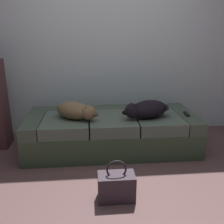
% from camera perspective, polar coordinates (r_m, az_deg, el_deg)
% --- Properties ---
extents(ground_plane, '(10.00, 10.00, 0.00)m').
position_cam_1_polar(ground_plane, '(2.31, 2.48, -19.73)').
color(ground_plane, brown).
extents(back_wall, '(6.40, 0.10, 2.80)m').
position_cam_1_polar(back_wall, '(3.58, -1.09, 17.63)').
color(back_wall, silver).
rests_on(back_wall, ground).
extents(couch, '(2.05, 0.90, 0.44)m').
position_cam_1_polar(couch, '(3.15, -0.08, -4.42)').
color(couch, '#34472F').
rests_on(couch, ground).
extents(dog_tan, '(0.54, 0.45, 0.20)m').
position_cam_1_polar(dog_tan, '(2.92, -8.16, 0.31)').
color(dog_tan, brown).
rests_on(dog_tan, couch).
extents(dog_dark, '(0.60, 0.38, 0.21)m').
position_cam_1_polar(dog_dark, '(2.95, 7.77, 0.59)').
color(dog_dark, black).
rests_on(dog_dark, couch).
extents(tv_remote, '(0.06, 0.15, 0.02)m').
position_cam_1_polar(tv_remote, '(3.20, 16.59, -0.40)').
color(tv_remote, black).
rests_on(tv_remote, couch).
extents(handbag, '(0.32, 0.18, 0.38)m').
position_cam_1_polar(handbag, '(2.27, 1.00, -16.52)').
color(handbag, '#3A2E37').
rests_on(handbag, ground).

